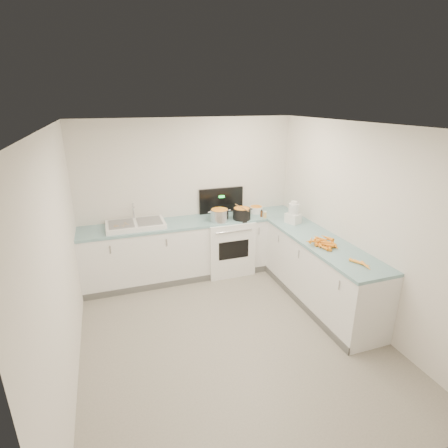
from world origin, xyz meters
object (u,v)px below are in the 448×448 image
object	(u,v)px
sink	(136,225)
mixing_bowl	(256,210)
steel_pot	(219,216)
food_processor	(293,214)
stove	(227,244)
extract_bottle	(261,214)
spice_jar	(265,215)
black_pot	(242,214)

from	to	relation	value
sink	mixing_bowl	world-z (taller)	sink
sink	steel_pot	xyz separation A→B (m)	(1.28, -0.16, 0.05)
mixing_bowl	food_processor	distance (m)	0.75
stove	food_processor	world-z (taller)	stove
steel_pot	food_processor	bearing A→B (deg)	-23.39
extract_bottle	sink	bearing A→B (deg)	174.96
steel_pot	extract_bottle	world-z (taller)	steel_pot
steel_pot	food_processor	size ratio (longest dim) A/B	0.83
sink	spice_jar	size ratio (longest dim) A/B	9.27
black_pot	food_processor	xyz separation A→B (m)	(0.68, -0.43, 0.07)
sink	mixing_bowl	xyz separation A→B (m)	(2.00, 0.06, 0.02)
black_pot	mixing_bowl	world-z (taller)	black_pot
spice_jar	sink	bearing A→B (deg)	173.33
spice_jar	mixing_bowl	bearing A→B (deg)	95.41
extract_bottle	food_processor	distance (m)	0.56
mixing_bowl	food_processor	size ratio (longest dim) A/B	0.67
stove	spice_jar	distance (m)	0.80
black_pot	extract_bottle	size ratio (longest dim) A/B	2.87
stove	steel_pot	xyz separation A→B (m)	(-0.17, -0.14, 0.55)
sink	spice_jar	distance (m)	2.04
stove	mixing_bowl	bearing A→B (deg)	7.71
sink	steel_pot	size ratio (longest dim) A/B	2.98
stove	black_pot	distance (m)	0.60
extract_bottle	spice_jar	size ratio (longest dim) A/B	1.06
food_processor	sink	bearing A→B (deg)	165.31
steel_pot	mixing_bowl	world-z (taller)	steel_pot
steel_pot	food_processor	distance (m)	1.15
black_pot	food_processor	size ratio (longest dim) A/B	0.81
black_pot	mixing_bowl	distance (m)	0.43
stove	sink	bearing A→B (deg)	179.38
black_pot	steel_pot	bearing A→B (deg)	176.62
stove	black_pot	bearing A→B (deg)	-39.62
stove	extract_bottle	distance (m)	0.76
black_pot	spice_jar	world-z (taller)	black_pot
extract_bottle	spice_jar	world-z (taller)	extract_bottle
sink	mixing_bowl	size ratio (longest dim) A/B	3.68
stove	extract_bottle	world-z (taller)	stove
stove	food_processor	xyz separation A→B (m)	(0.88, -0.59, 0.62)
extract_bottle	black_pot	bearing A→B (deg)	-179.74
stove	food_processor	size ratio (longest dim) A/B	3.90
sink	black_pot	size ratio (longest dim) A/B	3.06
sink	black_pot	bearing A→B (deg)	-6.15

